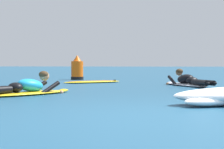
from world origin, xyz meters
TOP-DOWN VIEW (x-y plane):
  - ground_plane at (0.00, 10.00)m, footprint 120.00×120.00m
  - surfer_near at (-2.89, 3.00)m, footprint 1.77×2.38m
  - surfer_far at (0.67, 6.77)m, footprint 1.44×2.56m
  - drifting_surfboard at (-2.36, 8.25)m, footprint 1.98×1.72m
  - channel_marker_buoy at (-3.40, 10.66)m, footprint 0.50×0.50m

SIDE VIEW (x-z plane):
  - ground_plane at x=0.00m, z-range 0.00..0.00m
  - drifting_surfboard at x=-2.36m, z-range -0.05..0.11m
  - surfer_near at x=-2.89m, z-range -0.13..0.40m
  - surfer_far at x=0.67m, z-range -0.13..0.41m
  - channel_marker_buoy at x=-3.40m, z-range -0.10..0.87m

